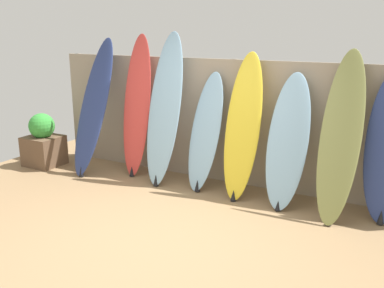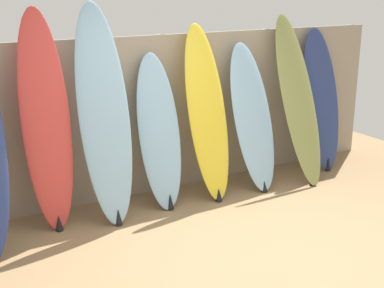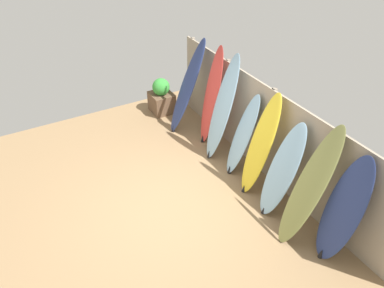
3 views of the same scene
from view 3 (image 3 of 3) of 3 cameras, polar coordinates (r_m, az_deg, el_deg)
ground at (r=6.76m, az=-3.04°, el=-9.32°), size 7.68×7.68×0.00m
fence_back at (r=7.08m, az=11.38°, el=1.69°), size 6.08×0.11×1.80m
surfboard_navy_0 at (r=8.24m, az=-0.74°, el=8.63°), size 0.57×0.92×2.09m
surfboard_red_1 at (r=7.80m, az=2.96°, el=7.14°), size 0.48×0.46×2.15m
surfboard_skyblue_2 at (r=7.34m, az=4.60°, el=5.29°), size 0.55×0.66×2.19m
surfboard_skyblue_3 at (r=7.08m, az=7.66°, el=1.16°), size 0.52×0.62×1.64m
surfboard_yellow_4 at (r=6.61m, az=10.36°, el=-0.28°), size 0.49×0.63×1.93m
surfboard_skyblue_5 at (r=6.33m, az=13.55°, el=-4.05°), size 0.53×0.66×1.69m
surfboard_olive_6 at (r=5.88m, az=17.42°, el=-6.45°), size 0.47×0.83×1.99m
surfboard_navy_7 at (r=5.82m, az=22.03°, el=-9.50°), size 0.56×0.50×1.81m
planter_box at (r=9.23m, az=-4.66°, el=7.11°), size 0.56×0.52×0.88m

